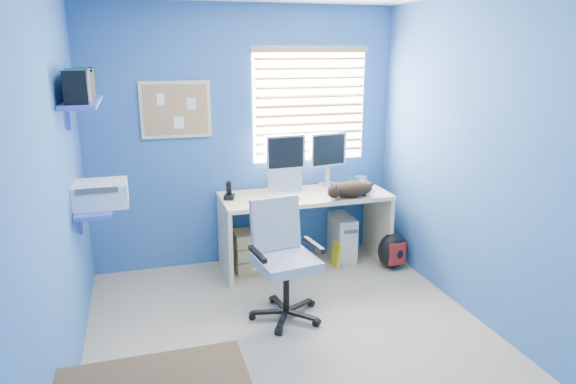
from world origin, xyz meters
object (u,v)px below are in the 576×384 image
object	(u,v)px
tower_pc	(342,237)
laptop	(284,185)
desk	(305,230)
office_chair	(284,275)
cat	(351,189)

from	to	relation	value
tower_pc	laptop	bearing A→B (deg)	-167.63
desk	laptop	size ratio (longest dim) A/B	4.90
desk	office_chair	bearing A→B (deg)	-117.77
cat	tower_pc	xyz separation A→B (m)	(0.05, 0.30, -0.59)
tower_pc	office_chair	distance (m)	1.34
desk	laptop	bearing A→B (deg)	-178.87
desk	laptop	world-z (taller)	laptop
desk	tower_pc	xyz separation A→B (m)	(0.44, 0.09, -0.14)
laptop	tower_pc	distance (m)	0.90
laptop	office_chair	xyz separation A→B (m)	(-0.26, -0.89, -0.50)
tower_pc	office_chair	xyz separation A→B (m)	(-0.91, -0.98, 0.13)
laptop	tower_pc	xyz separation A→B (m)	(0.64, 0.09, -0.62)
laptop	office_chair	world-z (taller)	laptop
desk	cat	xyz separation A→B (m)	(0.39, -0.21, 0.45)
desk	cat	bearing A→B (deg)	-28.91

